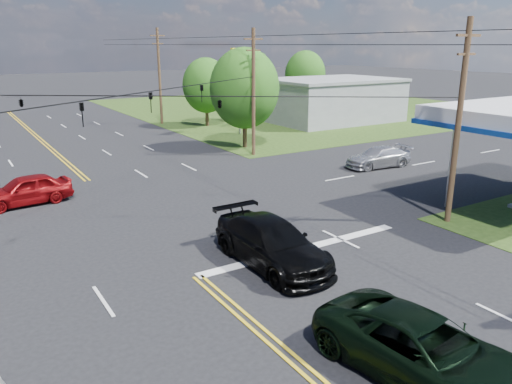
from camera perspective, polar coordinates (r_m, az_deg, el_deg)
ground at (r=25.93m, az=-14.39°, el=-2.73°), size 280.00×280.00×0.00m
grass_ne at (r=70.17m, az=5.18°, el=9.64°), size 46.00×48.00×0.03m
stop_bar at (r=21.36m, az=5.53°, el=-6.47°), size 10.00×0.50×0.02m
retail_ne at (r=57.51m, az=8.51°, el=10.23°), size 14.00×10.00×4.40m
pole_se at (r=25.03m, az=22.15°, el=7.51°), size 1.60×0.28×9.50m
pole_ne at (r=38.38m, az=-0.29°, el=11.43°), size 1.60×0.28×9.50m
pole_right_far at (r=55.38m, az=-10.97°, el=12.97°), size 1.60×0.28×10.00m
span_wire_signals at (r=24.67m, az=-15.39°, el=10.54°), size 26.00×18.00×1.13m
power_lines at (r=22.65m, az=-14.35°, el=16.75°), size 26.04×100.00×0.64m
tree_right_a at (r=41.45m, az=-1.32°, el=11.74°), size 5.70×5.70×8.18m
tree_right_b at (r=53.21m, az=-5.72°, el=12.02°), size 4.94×4.94×7.09m
tree_far_r at (r=67.59m, az=5.64°, el=13.24°), size 5.32×5.32×7.63m
pickup_dkgreen at (r=14.04m, az=18.60°, el=-16.71°), size 3.41×6.19×1.64m
suv_black at (r=19.57m, az=1.82°, el=-5.83°), size 2.48×6.06×1.76m
sedan_red at (r=29.53m, az=-24.83°, el=0.22°), size 4.89×2.38×1.61m
sedan_far at (r=36.17m, az=13.80°, el=3.90°), size 5.09×2.55×1.42m
polesign_ne at (r=48.05m, az=-1.94°, el=14.08°), size 2.14×1.09×8.06m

